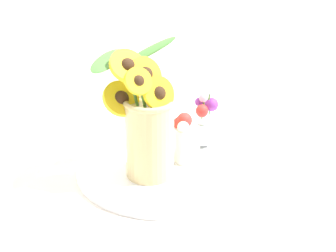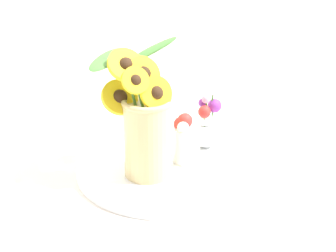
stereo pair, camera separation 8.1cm
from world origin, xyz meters
The scene contains 5 objects.
ground_plane centered at (0.00, 0.00, 0.00)m, with size 6.00×6.00×0.00m, color silver.
serving_tray centered at (-0.03, 0.06, 0.01)m, with size 0.48×0.48×0.02m.
mason_jar_sunflowers centered at (-0.11, 0.05, 0.15)m, with size 0.27×0.21×0.33m.
vase_small_center centered at (0.01, 0.04, 0.08)m, with size 0.07×0.07×0.13m.
vase_bulb_right centered at (0.11, 0.07, 0.09)m, with size 0.08×0.08×0.19m.
Camera 2 is at (-0.69, -0.81, 0.60)m, focal length 50.00 mm.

